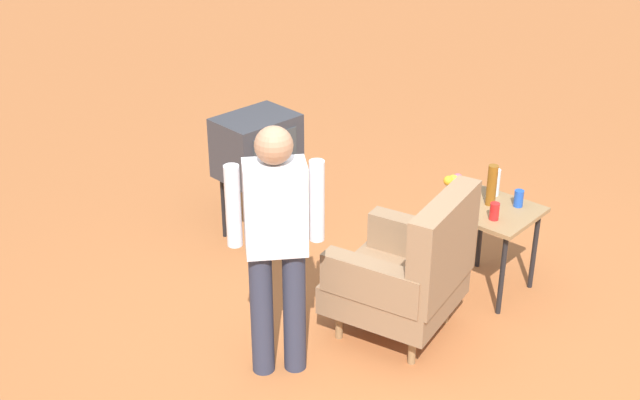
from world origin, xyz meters
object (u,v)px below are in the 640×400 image
soda_can_red (494,211)px  flower_vase (452,190)px  person_standing (276,239)px  bottle_short_clear (495,182)px  armchair (410,270)px  tv_on_stand (257,147)px  soda_can_blue (519,198)px  side_table (494,222)px  bottle_tall_amber (492,185)px

soda_can_red → flower_vase: (0.07, -0.30, 0.09)m
person_standing → bottle_short_clear: person_standing is taller
armchair → bottle_short_clear: (-1.04, -0.01, 0.25)m
tv_on_stand → flower_vase: 1.61m
soda_can_blue → armchair: bearing=-11.5°
armchair → tv_on_stand: bearing=-100.6°
soda_can_red → flower_vase: flower_vase is taller
tv_on_stand → soda_can_red: bearing=101.9°
armchair → side_table: (-0.85, 0.11, 0.05)m
armchair → soda_can_blue: bearing=168.5°
soda_can_red → bottle_tall_amber: bearing=-142.4°
person_standing → side_table: bearing=163.4°
soda_can_blue → soda_can_red: size_ratio=1.00×
tv_on_stand → soda_can_red: 1.92m
armchair → soda_can_red: size_ratio=8.69×
side_table → tv_on_stand: 1.90m
side_table → bottle_short_clear: bottle_short_clear is taller
side_table → tv_on_stand: tv_on_stand is taller
side_table → flower_vase: (0.20, -0.23, 0.25)m
tv_on_stand → bottle_short_clear: (-0.73, 1.69, -0.03)m
person_standing → flower_vase: size_ratio=6.19×
bottle_short_clear → side_table: bearing=32.6°
soda_can_blue → bottle_tall_amber: bearing=-57.1°
armchair → flower_vase: (-0.65, -0.12, 0.30)m
armchair → bottle_tall_amber: 0.94m
armchair → soda_can_blue: (-1.00, 0.20, 0.21)m
bottle_short_clear → soda_can_blue: (0.05, 0.22, -0.04)m
armchair → bottle_short_clear: 1.07m
bottle_tall_amber → soda_can_blue: 0.21m
side_table → person_standing: size_ratio=0.40×
armchair → person_standing: 1.01m
side_table → person_standing: (1.67, -0.50, 0.39)m
person_standing → bottle_tall_amber: person_standing is taller
armchair → tv_on_stand: 1.76m
side_table → bottle_tall_amber: 0.26m
armchair → bottle_short_clear: armchair is taller
soda_can_red → flower_vase: 0.32m
soda_can_red → soda_can_blue: bearing=174.8°
soda_can_blue → tv_on_stand: bearing=-70.4°
bottle_tall_amber → flower_vase: bottle_tall_amber is taller
side_table → armchair: bearing=-7.5°
side_table → person_standing: 1.79m
armchair → person_standing: person_standing is taller
armchair → side_table: size_ratio=1.63×
bottle_short_clear → soda_can_blue: size_ratio=1.64×
armchair → tv_on_stand: armchair is taller
bottle_tall_amber → armchair: bearing=-2.6°
armchair → soda_can_red: bearing=166.0°
flower_vase → person_standing: bearing=-10.2°
soda_can_blue → soda_can_red: bearing=-5.2°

